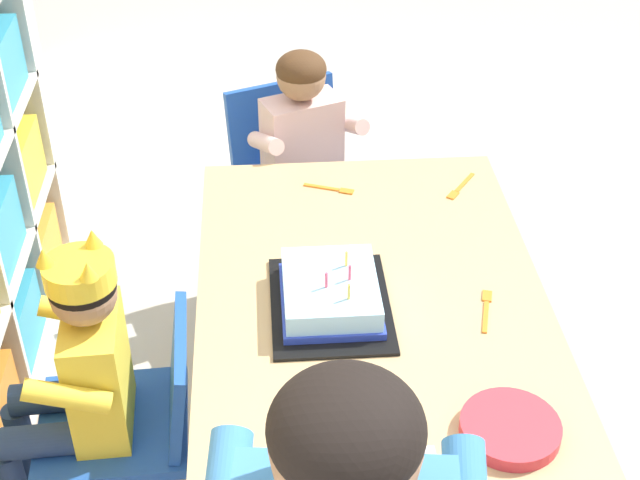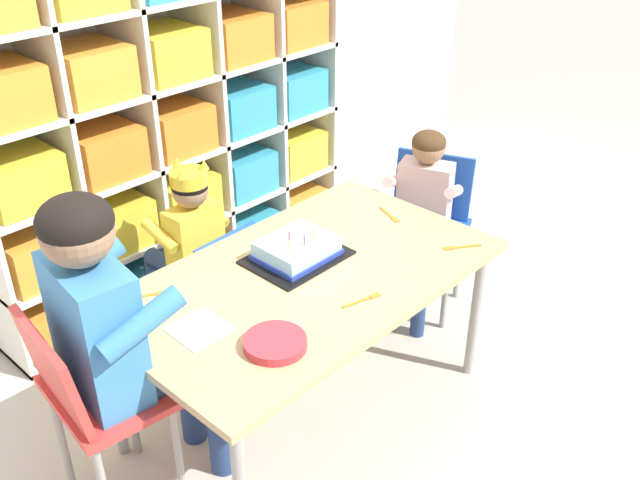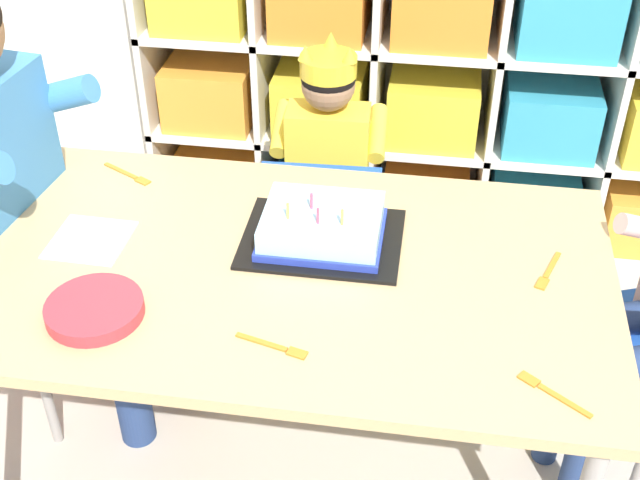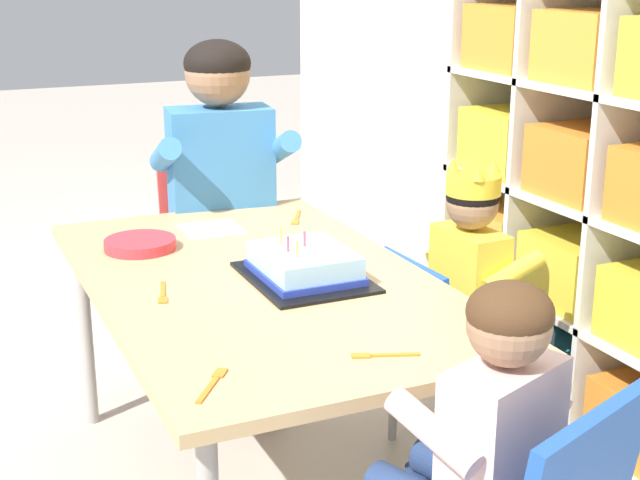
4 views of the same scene
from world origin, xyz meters
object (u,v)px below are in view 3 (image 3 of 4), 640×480
birthday_cake_on_tray (322,229)px  activity_table (291,283)px  adult_helper_seated (16,172)px  fork_beside_plate_stack (548,273)px  paper_plate_stack (95,309)px  fork_near_child_seat (276,347)px  classroom_chair_blue (325,217)px  fork_by_napkin (130,175)px  child_with_crown (329,146)px  fork_near_cake_tray (550,392)px

birthday_cake_on_tray → activity_table: bearing=-118.6°
adult_helper_seated → fork_beside_plate_stack: size_ratio=8.52×
paper_plate_stack → fork_near_child_seat: size_ratio=1.32×
classroom_chair_blue → fork_by_napkin: size_ratio=4.26×
fork_beside_plate_stack → fork_near_child_seat: bearing=140.8°
child_with_crown → fork_near_child_seat: 0.86m
fork_near_child_seat → activity_table: bearing=-70.7°
adult_helper_seated → fork_near_cake_tray: 1.17m
fork_near_child_seat → fork_near_cake_tray: same height
fork_near_cake_tray → fork_by_napkin: bearing=-174.7°
fork_near_child_seat → fork_beside_plate_stack: bearing=-134.7°
activity_table → birthday_cake_on_tray: 0.13m
fork_beside_plate_stack → fork_by_napkin: 0.95m
activity_table → fork_by_napkin: (-0.42, 0.27, 0.05)m
adult_helper_seated → fork_near_child_seat: size_ratio=7.84×
child_with_crown → fork_near_cake_tray: 1.02m
fork_by_napkin → fork_near_cake_tray: same height
child_with_crown → birthday_cake_on_tray: size_ratio=2.47×
birthday_cake_on_tray → fork_near_cake_tray: bearing=-39.6°
fork_beside_plate_stack → fork_near_cake_tray: bearing=-162.5°
classroom_chair_blue → fork_near_child_seat: bearing=89.1°
fork_beside_plate_stack → fork_near_child_seat: size_ratio=0.92×
classroom_chair_blue → paper_plate_stack: (-0.32, -0.72, 0.26)m
fork_near_child_seat → paper_plate_stack: bearing=9.3°
birthday_cake_on_tray → fork_by_napkin: (-0.47, 0.18, -0.03)m
adult_helper_seated → fork_beside_plate_stack: bearing=-86.9°
birthday_cake_on_tray → fork_beside_plate_stack: bearing=-5.2°
activity_table → child_with_crown: 0.62m
classroom_chair_blue → adult_helper_seated: 0.79m
adult_helper_seated → fork_near_cake_tray: (1.10, -0.39, -0.08)m
fork_by_napkin → fork_near_cake_tray: (0.91, -0.54, 0.00)m
classroom_chair_blue → fork_near_child_seat: 0.79m
child_with_crown → fork_near_child_seat: size_ratio=5.91×
activity_table → fork_near_child_seat: bearing=-85.7°
classroom_chair_blue → paper_plate_stack: bearing=63.3°
activity_table → adult_helper_seated: (-0.61, 0.13, 0.13)m
birthday_cake_on_tray → fork_near_child_seat: 0.33m
adult_helper_seated → fork_near_child_seat: bearing=-112.6°
classroom_chair_blue → adult_helper_seated: (-0.61, -0.39, 0.32)m
classroom_chair_blue → fork_near_cake_tray: bearing=119.3°
adult_helper_seated → birthday_cake_on_tray: (0.66, -0.03, -0.05)m
adult_helper_seated → birthday_cake_on_tray: size_ratio=3.27×
activity_table → fork_near_child_seat: (0.02, -0.23, 0.05)m
activity_table → child_with_crown: bearing=91.0°
paper_plate_stack → adult_helper_seated: bearing=131.6°
paper_plate_stack → fork_beside_plate_stack: size_ratio=1.44×
activity_table → classroom_chair_blue: bearing=90.7°
birthday_cake_on_tray → fork_beside_plate_stack: birthday_cake_on_tray is taller
fork_near_child_seat → birthday_cake_on_tray: bearing=-80.8°
paper_plate_stack → fork_near_child_seat: 0.35m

